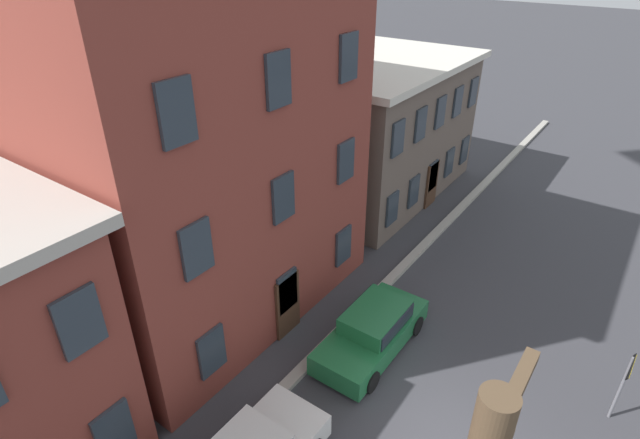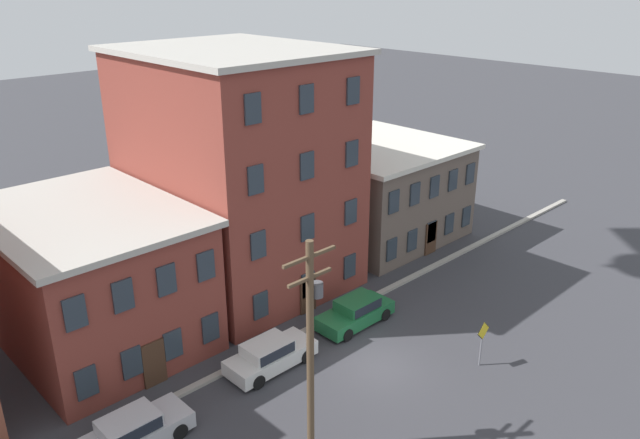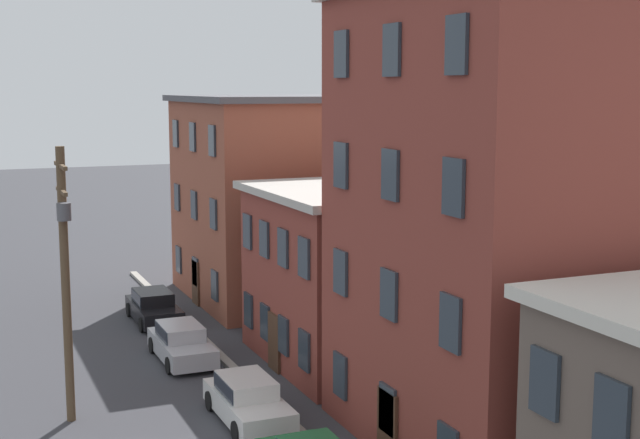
{
  "view_description": "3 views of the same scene",
  "coord_description": "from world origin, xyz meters",
  "views": [
    {
      "loc": [
        -8.57,
        -2.22,
        11.5
      ],
      "look_at": [
        1.19,
        4.76,
        4.61
      ],
      "focal_mm": 28.0,
      "sensor_mm": 36.0,
      "label": 1
    },
    {
      "loc": [
        -19.15,
        -16.04,
        17.32
      ],
      "look_at": [
        -0.39,
        3.52,
        6.53
      ],
      "focal_mm": 35.0,
      "sensor_mm": 36.0,
      "label": 2
    },
    {
      "loc": [
        22.43,
        -5.21,
        10.68
      ],
      "look_at": [
        0.93,
        3.92,
        7.2
      ],
      "focal_mm": 50.0,
      "sensor_mm": 36.0,
      "label": 3
    }
  ],
  "objects": [
    {
      "name": "apartment_annex",
      "position": [
        12.01,
        10.78,
        3.26
      ],
      "size": [
        10.49,
        10.08,
        6.49
      ],
      "color": "#66564C",
      "rests_on": "ground_plane"
    },
    {
      "name": "car_white",
      "position": [
        -3.77,
        3.38,
        0.75
      ],
      "size": [
        4.4,
        1.92,
        1.43
      ],
      "color": "silver",
      "rests_on": "ground_plane"
    },
    {
      "name": "kerb_strip",
      "position": [
        0.0,
        4.5,
        0.08
      ],
      "size": [
        56.0,
        0.36,
        0.16
      ],
      "primitive_type": "cube",
      "color": "#9E998E",
      "rests_on": "ground_plane"
    },
    {
      "name": "car_silver",
      "position": [
        -10.94,
        3.02,
        0.75
      ],
      "size": [
        4.4,
        1.92,
        1.43
      ],
      "color": "#B7B7BC",
      "rests_on": "ground_plane"
    },
    {
      "name": "ground_plane",
      "position": [
        0.0,
        0.0,
        0.0
      ],
      "size": [
        200.0,
        200.0,
        0.0
      ],
      "primitive_type": "plane",
      "color": "#38383D"
    },
    {
      "name": "apartment_far",
      "position": [
        1.04,
        11.8,
        6.82
      ],
      "size": [
        10.26,
        12.11,
        13.61
      ],
      "color": "brown",
      "rests_on": "ground_plane"
    },
    {
      "name": "caution_sign",
      "position": [
        3.49,
        -3.34,
        1.58
      ],
      "size": [
        0.96,
        0.08,
        2.38
      ],
      "color": "slate",
      "rests_on": "ground_plane"
    },
    {
      "name": "car_green",
      "position": [
        2.03,
        3.31,
        0.75
      ],
      "size": [
        4.4,
        1.92,
        1.43
      ],
      "color": "#1E6638",
      "rests_on": "ground_plane"
    },
    {
      "name": "apartment_midblock",
      "position": [
        -8.3,
        11.59,
        3.44
      ],
      "size": [
        8.63,
        11.69,
        6.85
      ],
      "color": "brown",
      "rests_on": "ground_plane"
    },
    {
      "name": "utility_pole",
      "position": [
        -6.0,
        -1.87,
        4.99
      ],
      "size": [
        2.4,
        0.44,
        8.86
      ],
      "color": "brown",
      "rests_on": "ground_plane"
    }
  ]
}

